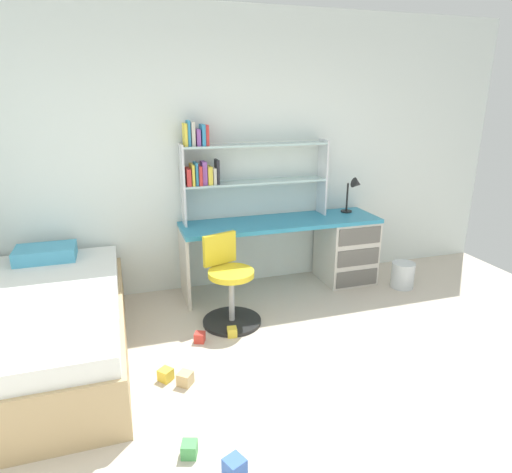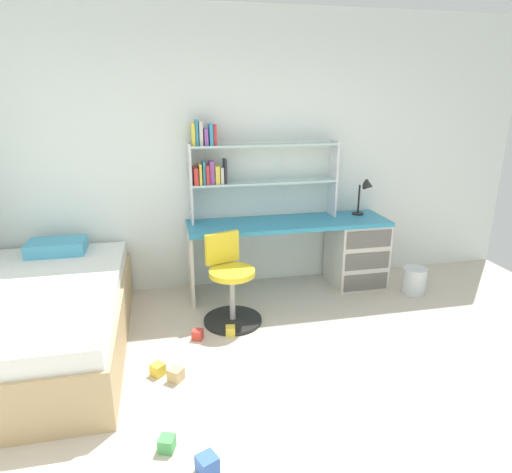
% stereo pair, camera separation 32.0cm
% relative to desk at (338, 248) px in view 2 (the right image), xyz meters
% --- Properties ---
extents(ground_plane, '(5.99, 6.17, 0.02)m').
position_rel_desk_xyz_m(ground_plane, '(-0.89, -2.28, -0.42)').
color(ground_plane, beige).
extents(room_shell, '(5.99, 6.17, 2.75)m').
position_rel_desk_xyz_m(room_shell, '(-2.17, -1.00, 0.96)').
color(room_shell, silver).
rests_on(room_shell, ground_plane).
extents(desk, '(2.03, 0.55, 0.73)m').
position_rel_desk_xyz_m(desk, '(0.00, 0.00, 0.00)').
color(desk, teal).
rests_on(desk, ground_plane).
extents(bookshelf_hutch, '(1.48, 0.22, 0.99)m').
position_rel_desk_xyz_m(bookshelf_hutch, '(-1.00, 0.16, 0.87)').
color(bookshelf_hutch, silver).
rests_on(bookshelf_hutch, desk).
extents(desk_lamp, '(0.20, 0.17, 0.38)m').
position_rel_desk_xyz_m(desk_lamp, '(0.31, 0.08, 0.58)').
color(desk_lamp, black).
rests_on(desk_lamp, desk).
extents(swivel_chair, '(0.52, 0.52, 0.79)m').
position_rel_desk_xyz_m(swivel_chair, '(-1.23, -0.55, -0.10)').
color(swivel_chair, black).
rests_on(swivel_chair, ground_plane).
extents(bed_platform, '(1.24, 2.05, 0.67)m').
position_rel_desk_xyz_m(bed_platform, '(-2.75, -0.74, -0.13)').
color(bed_platform, tan).
rests_on(bed_platform, ground_plane).
extents(waste_bin, '(0.24, 0.24, 0.27)m').
position_rel_desk_xyz_m(waste_bin, '(0.69, -0.37, -0.28)').
color(waste_bin, silver).
rests_on(waste_bin, ground_plane).
extents(toy_block_green_0, '(0.11, 0.11, 0.09)m').
position_rel_desk_xyz_m(toy_block_green_0, '(-1.83, -1.99, -0.37)').
color(toy_block_green_0, '#479E51').
rests_on(toy_block_green_0, ground_plane).
extents(toy_block_yellow_1, '(0.09, 0.09, 0.08)m').
position_rel_desk_xyz_m(toy_block_yellow_1, '(-1.28, -0.81, -0.37)').
color(toy_block_yellow_1, gold).
rests_on(toy_block_yellow_1, ground_plane).
extents(toy_block_red_2, '(0.11, 0.11, 0.08)m').
position_rel_desk_xyz_m(toy_block_red_2, '(-1.56, -0.81, -0.37)').
color(toy_block_red_2, red).
rests_on(toy_block_red_2, ground_plane).
extents(toy_block_blue_3, '(0.13, 0.13, 0.10)m').
position_rel_desk_xyz_m(toy_block_blue_3, '(-1.62, -2.19, -0.36)').
color(toy_block_blue_3, '#3860B7').
rests_on(toy_block_blue_3, ground_plane).
extents(toy_block_natural_4, '(0.13, 0.13, 0.09)m').
position_rel_desk_xyz_m(toy_block_natural_4, '(-1.76, -1.34, -0.37)').
color(toy_block_natural_4, tan).
rests_on(toy_block_natural_4, ground_plane).
extents(toy_block_yellow_5, '(0.12, 0.12, 0.09)m').
position_rel_desk_xyz_m(toy_block_yellow_5, '(-1.88, -1.24, -0.37)').
color(toy_block_yellow_5, gold).
rests_on(toy_block_yellow_5, ground_plane).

